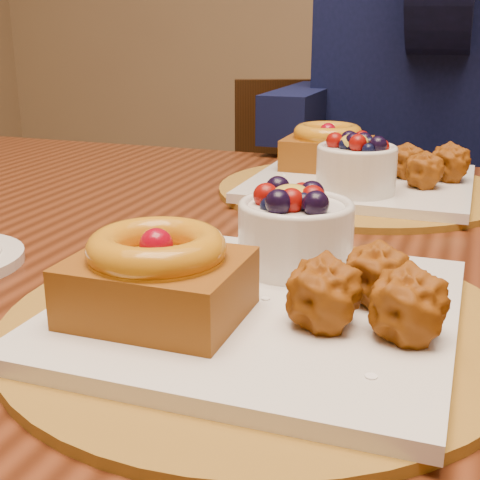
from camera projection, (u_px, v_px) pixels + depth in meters
name	position (u px, v px, depth m)	size (l,w,h in m)	color
dining_table	(322.00, 308.00, 0.72)	(1.60, 0.90, 0.76)	#37170A
place_setting_near	(258.00, 288.00, 0.50)	(0.38, 0.38, 0.09)	brown
place_setting_far	(359.00, 173.00, 0.88)	(0.38, 0.38, 0.09)	brown
chair_far	(331.00, 262.00, 1.46)	(0.54, 0.54, 0.86)	black
diner	(443.00, 36.00, 1.23)	(0.54, 0.52, 0.89)	black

